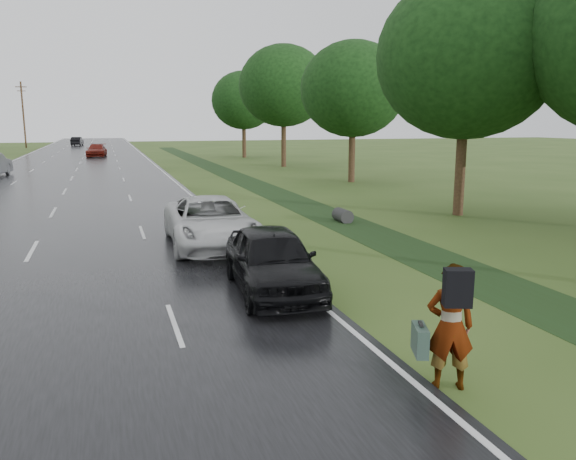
{
  "coord_description": "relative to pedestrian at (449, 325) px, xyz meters",
  "views": [
    {
      "loc": [
        2.38,
        -10.88,
        4.04
      ],
      "look_at": [
        6.74,
        2.59,
        1.3
      ],
      "focal_mm": 35.0,
      "sensor_mm": 36.0,
      "label": 1
    }
  ],
  "objects": [
    {
      "name": "far_car_dark",
      "position": [
        -9.16,
        94.93,
        -0.26
      ],
      "size": [
        1.98,
        4.53,
        1.45
      ],
      "primitive_type": "imported",
      "rotation": [
        0.0,
        0.0,
        3.04
      ],
      "color": "black",
      "rests_on": "road"
    },
    {
      "name": "utility_pole_distant",
      "position": [
        -16.37,
        88.97,
        4.18
      ],
      "size": [
        1.6,
        0.26,
        10.0
      ],
      "color": "#372216",
      "rests_on": "ground"
    },
    {
      "name": "pedestrian",
      "position": [
        0.0,
        0.0,
        0.0
      ],
      "size": [
        0.96,
        0.99,
        1.98
      ],
      "rotation": [
        0.0,
        0.0,
        2.79
      ],
      "color": "#A5998C",
      "rests_on": "ground"
    },
    {
      "name": "tree_east_c",
      "position": [
        11.03,
        27.97,
        5.11
      ],
      "size": [
        7.0,
        7.0,
        9.29
      ],
      "color": "#372216",
      "rests_on": "ground"
    },
    {
      "name": "white_pickup",
      "position": [
        -1.67,
        10.93,
        -0.19
      ],
      "size": [
        2.79,
        5.78,
        1.59
      ],
      "primitive_type": "imported",
      "rotation": [
        0.0,
        0.0,
        -0.03
      ],
      "color": "silver",
      "rests_on": "road"
    },
    {
      "name": "center_line",
      "position": [
        -7.17,
        48.97,
        -0.98
      ],
      "size": [
        0.12,
        180.0,
        0.01
      ],
      "primitive_type": "cube",
      "color": "silver",
      "rests_on": "road"
    },
    {
      "name": "tree_east_f",
      "position": [
        10.33,
        55.97,
        5.35
      ],
      "size": [
        7.2,
        7.2,
        9.62
      ],
      "color": "#372216",
      "rests_on": "ground"
    },
    {
      "name": "far_car_red",
      "position": [
        -5.72,
        62.22,
        -0.26
      ],
      "size": [
        2.47,
        5.15,
        1.45
      ],
      "primitive_type": "imported",
      "rotation": [
        0.0,
        0.0,
        -0.09
      ],
      "color": "maroon",
      "rests_on": "road"
    },
    {
      "name": "edge_stripe_east",
      "position": [
        -0.42,
        48.97,
        -0.98
      ],
      "size": [
        0.12,
        180.0,
        0.01
      ],
      "primitive_type": "cube",
      "color": "silver",
      "rests_on": "road"
    },
    {
      "name": "road",
      "position": [
        -7.17,
        48.97,
        -1.0
      ],
      "size": [
        14.0,
        180.0,
        0.04
      ],
      "primitive_type": "cube",
      "color": "black",
      "rests_on": "ground"
    },
    {
      "name": "tree_east_d",
      "position": [
        10.63,
        41.97,
        6.13
      ],
      "size": [
        8.0,
        8.0,
        10.76
      ],
      "color": "#372216",
      "rests_on": "ground"
    },
    {
      "name": "drainage_ditch",
      "position": [
        4.33,
        22.68,
        -0.99
      ],
      "size": [
        2.2,
        120.0,
        0.56
      ],
      "color": "#1C3113",
      "rests_on": "ground"
    },
    {
      "name": "tree_east_b",
      "position": [
        9.83,
        13.97,
        5.66
      ],
      "size": [
        7.6,
        7.6,
        10.11
      ],
      "color": "#372216",
      "rests_on": "ground"
    },
    {
      "name": "dark_sedan",
      "position": [
        -1.17,
        5.49,
        -0.2
      ],
      "size": [
        2.15,
        4.69,
        1.56
      ],
      "primitive_type": "imported",
      "rotation": [
        0.0,
        0.0,
        -0.07
      ],
      "color": "black",
      "rests_on": "road"
    }
  ]
}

